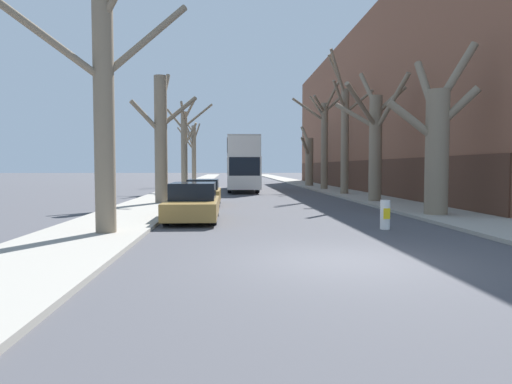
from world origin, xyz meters
name	(u,v)px	position (x,y,z in m)	size (l,w,h in m)	color
ground_plane	(341,261)	(0.00, 0.00, 0.00)	(300.00, 300.00, 0.00)	#424247
sidewalk_left	(198,182)	(-6.35, 50.00, 0.06)	(3.17, 120.00, 0.12)	gray
sidewalk_right	(295,182)	(6.35, 50.00, 0.06)	(3.17, 120.00, 0.12)	gray
building_facade_right	(402,113)	(12.92, 30.21, 6.71)	(10.08, 48.12, 13.45)	brown
street_tree_left_0	(105,99)	(-5.83, 3.79, 3.89)	(4.49, 2.93, 8.23)	#7A6B56
street_tree_left_1	(161,137)	(-5.87, 14.75, 3.56)	(3.34, 2.20, 7.01)	#7A6B56
street_tree_left_2	(185,146)	(-5.78, 26.75, 3.66)	(3.65, 3.42, 7.16)	#7A6B56
street_tree_left_3	(193,151)	(-6.09, 38.58, 3.69)	(2.49, 2.79, 7.30)	#7A6B56
street_tree_right_0	(437,143)	(5.85, 8.19, 2.95)	(3.47, 2.80, 6.82)	#7A6B56
street_tree_right_1	(375,139)	(5.70, 15.45, 3.54)	(3.88, 4.21, 7.45)	#7A6B56
street_tree_right_2	(344,133)	(5.77, 22.32, 4.35)	(3.46, 1.65, 9.99)	#7A6B56
street_tree_right_3	(324,139)	(5.80, 29.28, 4.41)	(4.89, 2.69, 9.16)	#7A6B56
street_tree_right_4	(309,158)	(5.78, 36.73, 2.86)	(1.55, 4.65, 6.23)	#7A6B56
double_decker_bus	(242,161)	(-1.23, 28.92, 2.46)	(2.49, 11.50, 4.35)	silver
parked_car_0	(193,203)	(-3.69, 7.65, 0.66)	(1.85, 4.58, 1.40)	olive
parked_car_1	(203,193)	(-3.69, 14.28, 0.65)	(1.77, 4.21, 1.35)	olive
traffic_bollard	(385,215)	(2.62, 4.80, 0.47)	(0.31, 0.32, 0.94)	white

